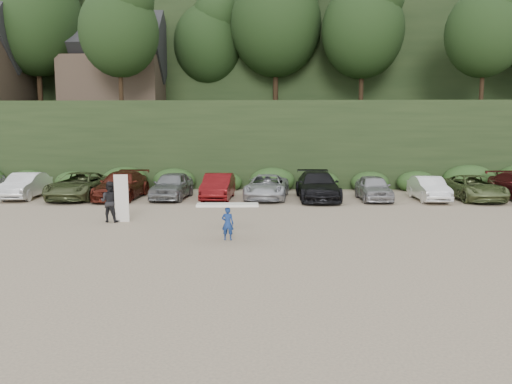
{
  "coord_description": "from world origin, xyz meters",
  "views": [
    {
      "loc": [
        1.42,
        -18.83,
        4.04
      ],
      "look_at": [
        0.65,
        3.0,
        1.3
      ],
      "focal_mm": 35.0,
      "sensor_mm": 36.0,
      "label": 1
    }
  ],
  "objects": [
    {
      "name": "parked_cars",
      "position": [
        1.75,
        9.99,
        0.76
      ],
      "size": [
        39.63,
        5.88,
        1.64
      ],
      "color": "#9D9DA1",
      "rests_on": "ground"
    },
    {
      "name": "child_surfer",
      "position": [
        -0.26,
        -0.88,
        0.92
      ],
      "size": [
        2.29,
        0.77,
        1.35
      ],
      "color": "navy",
      "rests_on": "ground"
    },
    {
      "name": "hillside_backdrop",
      "position": [
        -0.26,
        35.93,
        11.22
      ],
      "size": [
        90.0,
        41.5,
        28.0
      ],
      "color": "black",
      "rests_on": "ground"
    },
    {
      "name": "adult_surfer",
      "position": [
        -5.71,
        2.56,
        0.91
      ],
      "size": [
        1.35,
        0.81,
        2.11
      ],
      "color": "black",
      "rests_on": "ground"
    },
    {
      "name": "ground",
      "position": [
        0.0,
        0.0,
        0.0
      ],
      "size": [
        120.0,
        120.0,
        0.0
      ],
      "primitive_type": "plane",
      "color": "tan",
      "rests_on": "ground"
    }
  ]
}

